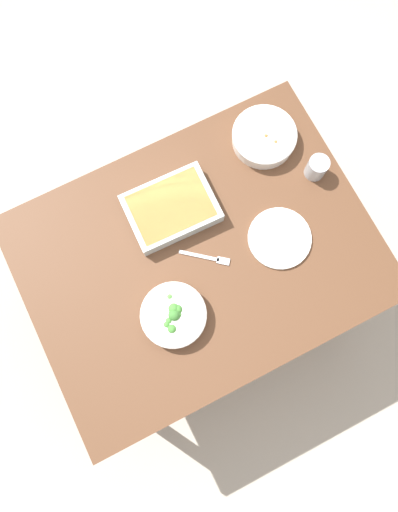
# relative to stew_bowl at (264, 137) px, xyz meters

# --- Properties ---
(ground_plane) EXTENTS (6.00, 6.00, 0.00)m
(ground_plane) POSITION_rel_stew_bowl_xyz_m (-0.40, -0.28, -0.77)
(ground_plane) COLOR #B2A899
(dining_table) EXTENTS (1.20, 0.90, 0.74)m
(dining_table) POSITION_rel_stew_bowl_xyz_m (-0.40, -0.28, -0.12)
(dining_table) COLOR brown
(dining_table) RESTS_ON ground_plane
(stew_bowl) EXTENTS (0.23, 0.23, 0.06)m
(stew_bowl) POSITION_rel_stew_bowl_xyz_m (0.00, 0.00, 0.00)
(stew_bowl) COLOR white
(stew_bowl) RESTS_ON dining_table
(broccoli_bowl) EXTENTS (0.22, 0.22, 0.07)m
(broccoli_bowl) POSITION_rel_stew_bowl_xyz_m (-0.57, -0.42, -0.00)
(broccoli_bowl) COLOR white
(broccoli_bowl) RESTS_ON dining_table
(baking_dish) EXTENTS (0.31, 0.23, 0.06)m
(baking_dish) POSITION_rel_stew_bowl_xyz_m (-0.41, -0.09, 0.00)
(baking_dish) COLOR silver
(baking_dish) RESTS_ON dining_table
(drink_cup) EXTENTS (0.07, 0.07, 0.08)m
(drink_cup) POSITION_rel_stew_bowl_xyz_m (0.10, -0.19, 0.01)
(drink_cup) COLOR #B2BCC6
(drink_cup) RESTS_ON dining_table
(side_plate) EXTENTS (0.22, 0.22, 0.01)m
(side_plate) POSITION_rel_stew_bowl_xyz_m (-0.12, -0.35, -0.03)
(side_plate) COLOR white
(side_plate) RESTS_ON dining_table
(spoon_by_stew) EXTENTS (0.13, 0.14, 0.01)m
(spoon_by_stew) POSITION_rel_stew_bowl_xyz_m (-0.03, 0.03, -0.03)
(spoon_by_stew) COLOR silver
(spoon_by_stew) RESTS_ON dining_table
(fork_on_table) EXTENTS (0.15, 0.13, 0.01)m
(fork_on_table) POSITION_rel_stew_bowl_xyz_m (-0.38, -0.30, -0.03)
(fork_on_table) COLOR silver
(fork_on_table) RESTS_ON dining_table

